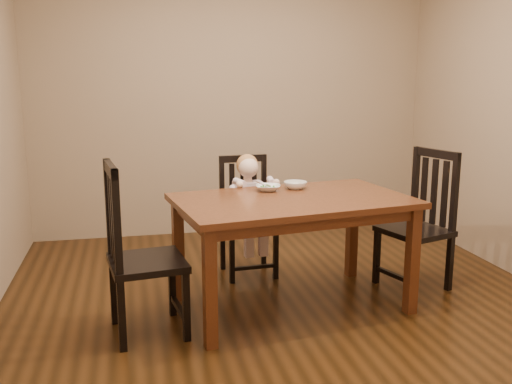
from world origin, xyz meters
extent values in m
cube|color=#40240D|center=(0.00, 0.00, 0.00)|extent=(4.00, 4.00, 0.01)
cube|color=tan|center=(0.00, 2.00, 1.35)|extent=(4.00, 0.01, 2.70)
cube|color=tan|center=(0.00, -2.00, 1.35)|extent=(4.00, 0.01, 2.70)
cube|color=#462310|center=(0.04, -0.06, 0.77)|extent=(1.70, 1.17, 0.04)
cube|color=#462310|center=(0.04, -0.06, 0.70)|extent=(1.55, 1.02, 0.08)
cube|color=#462310|center=(-0.61, -0.56, 0.37)|extent=(0.08, 0.08, 0.75)
cube|color=#462310|center=(0.81, -0.35, 0.37)|extent=(0.08, 0.08, 0.75)
cube|color=#462310|center=(-0.72, 0.23, 0.37)|extent=(0.08, 0.08, 0.75)
cube|color=#462310|center=(0.69, 0.44, 0.37)|extent=(0.08, 0.08, 0.75)
cube|color=black|center=(-0.12, 0.66, 0.41)|extent=(0.44, 0.42, 0.04)
cube|color=black|center=(0.05, 0.84, 0.19)|extent=(0.04, 0.04, 0.39)
cube|color=black|center=(-0.31, 0.82, 0.19)|extent=(0.04, 0.04, 0.39)
cube|color=black|center=(0.07, 0.50, 0.19)|extent=(0.04, 0.04, 0.39)
cube|color=black|center=(-0.29, 0.48, 0.19)|extent=(0.04, 0.04, 0.39)
cube|color=black|center=(0.05, 0.84, 0.70)|extent=(0.04, 0.04, 0.54)
cube|color=black|center=(-0.31, 0.82, 0.70)|extent=(0.04, 0.04, 0.54)
cube|color=black|center=(-0.13, 0.83, 0.94)|extent=(0.40, 0.06, 0.06)
cube|color=black|center=(-0.04, 0.84, 0.67)|extent=(0.04, 0.02, 0.46)
cube|color=black|center=(-0.13, 0.83, 0.67)|extent=(0.04, 0.02, 0.46)
cube|color=black|center=(-0.22, 0.82, 0.67)|extent=(0.04, 0.02, 0.46)
cube|color=black|center=(-0.96, -0.26, 0.46)|extent=(0.51, 0.53, 0.04)
cube|color=black|center=(-1.18, -0.08, 0.22)|extent=(0.05, 0.05, 0.44)
cube|color=black|center=(-1.12, -0.49, 0.22)|extent=(0.05, 0.05, 0.44)
cube|color=black|center=(-0.79, -0.03, 0.22)|extent=(0.05, 0.05, 0.44)
cube|color=black|center=(-0.74, -0.43, 0.22)|extent=(0.05, 0.05, 0.44)
cube|color=black|center=(-1.18, -0.08, 0.79)|extent=(0.05, 0.05, 0.61)
cube|color=black|center=(-1.12, -0.49, 0.79)|extent=(0.05, 0.05, 0.61)
cube|color=black|center=(-1.15, -0.28, 1.07)|extent=(0.10, 0.45, 0.06)
cube|color=black|center=(-1.16, -0.18, 0.76)|extent=(0.03, 0.05, 0.53)
cube|color=black|center=(-1.15, -0.28, 0.76)|extent=(0.03, 0.05, 0.53)
cube|color=black|center=(-1.13, -0.39, 0.76)|extent=(0.03, 0.05, 0.53)
cube|color=black|center=(1.06, 0.11, 0.45)|extent=(0.55, 0.57, 0.04)
cube|color=black|center=(1.29, -0.02, 0.21)|extent=(0.05, 0.05, 0.42)
cube|color=black|center=(1.17, 0.35, 0.21)|extent=(0.05, 0.05, 0.42)
cube|color=black|center=(0.94, -0.13, 0.21)|extent=(0.05, 0.05, 0.42)
cube|color=black|center=(0.82, 0.24, 0.21)|extent=(0.05, 0.05, 0.42)
cube|color=black|center=(1.29, -0.02, 0.76)|extent=(0.05, 0.05, 0.59)
cube|color=black|center=(1.17, 0.35, 0.76)|extent=(0.05, 0.05, 0.59)
cube|color=black|center=(1.23, 0.17, 1.03)|extent=(0.17, 0.43, 0.06)
cube|color=black|center=(1.26, 0.07, 0.73)|extent=(0.03, 0.05, 0.51)
cube|color=black|center=(1.23, 0.17, 0.73)|extent=(0.03, 0.05, 0.51)
cube|color=black|center=(1.20, 0.26, 0.73)|extent=(0.03, 0.05, 0.51)
imported|color=white|center=(-0.07, 0.21, 0.81)|extent=(0.22, 0.22, 0.04)
imported|color=white|center=(0.15, 0.24, 0.81)|extent=(0.21, 0.21, 0.05)
cube|color=silver|center=(-0.10, 0.18, 0.84)|extent=(0.12, 0.07, 0.05)
cube|color=silver|center=(-0.10, 0.18, 0.82)|extent=(0.04, 0.04, 0.01)
camera|label=1|loc=(-1.03, -3.71, 1.62)|focal=40.00mm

